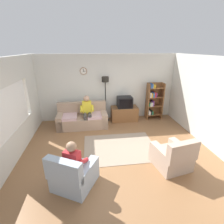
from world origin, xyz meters
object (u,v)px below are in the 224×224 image
Objects in this scene: couch at (83,119)px; person_in_left_armchair at (75,161)px; armchair_near_bookshelf at (172,157)px; armchair_near_window at (74,175)px; floor_lamp at (105,87)px; tv_stand at (124,114)px; bookshelf at (153,100)px; person_on_couch at (87,110)px; tv at (125,102)px.

person_in_left_armchair reaches higher than couch.
couch is 1.89× the size of armchair_near_bookshelf.
floor_lamp is at bearing 73.30° from armchair_near_window.
tv_stand is 0.71× the size of bookshelf.
couch is 3.03m from person_in_left_armchair.
armchair_near_bookshelf is 2.44m from person_in_left_armchair.
person_in_left_armchair is (-1.02, -3.45, -0.85)m from floor_lamp.
armchair_near_bookshelf is at bearing 5.70° from person_in_left_armchair.
person_on_couch reaches higher than tv_stand.
armchair_near_window reaches higher than tv_stand.
armchair_near_bookshelf is at bearing 7.42° from armchair_near_window.
tv_stand is 1.83× the size of tv.
couch is at bearing 88.12° from armchair_near_window.
armchair_near_window is (-1.06, -3.53, -1.16)m from floor_lamp.
bookshelf is at bearing 7.76° from couch.
floor_lamp is (-0.78, 0.10, 1.15)m from tv_stand.
couch is 1.71× the size of person_in_left_armchair.
person_in_left_armchair is at bearing -95.07° from person_on_couch.
bookshelf is at bearing 10.49° from person_on_couch.
couch reaches higher than tv_stand.
floor_lamp is 3.69m from armchair_near_bookshelf.
bookshelf reaches higher than tv.
armchair_near_bookshelf is 3.45m from person_on_couch.
person_in_left_armchair is (-1.80, -3.33, -0.21)m from tv.
person_on_couch is (0.30, 2.98, 0.41)m from armchair_near_window.
person_on_couch is at bearing -163.76° from tv_stand.
bookshelf is 1.52× the size of armchair_near_bookshelf.
tv is 0.39× the size of bookshelf.
person_on_couch is (-2.15, 2.66, 0.41)m from armchair_near_bookshelf.
armchair_near_window is (-3.10, -3.50, -0.52)m from bookshelf.
floor_lamp is 3.86m from armchair_near_window.
armchair_near_window is at bearing -118.19° from tv_stand.
couch is 1.24× the size of bookshelf.
bookshelf is 0.84× the size of floor_lamp.
couch and armchair_near_window have the same top height.
floor_lamp is 1.20m from person_on_couch.
couch is 0.45m from person_on_couch.
tv is at bearing 10.24° from couch.
person_in_left_armchair is (-2.41, -0.24, 0.32)m from armchair_near_bookshelf.
person_on_couch is at bearing 84.93° from person_in_left_armchair.
floor_lamp is (-0.78, 0.12, 0.63)m from tv.
bookshelf reaches higher than armchair_near_bookshelf.
tv_stand is 0.95× the size of armchair_near_window.
floor_lamp reaches higher than tv.
person_in_left_armchair reaches higher than tv.
floor_lamp reaches higher than couch.
person_on_couch is (0.20, -0.11, 0.39)m from couch.
person_on_couch is (-1.54, -0.42, -0.12)m from tv.
armchair_near_window is at bearing -106.70° from floor_lamp.
couch is at bearing 130.24° from armchair_near_bookshelf.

